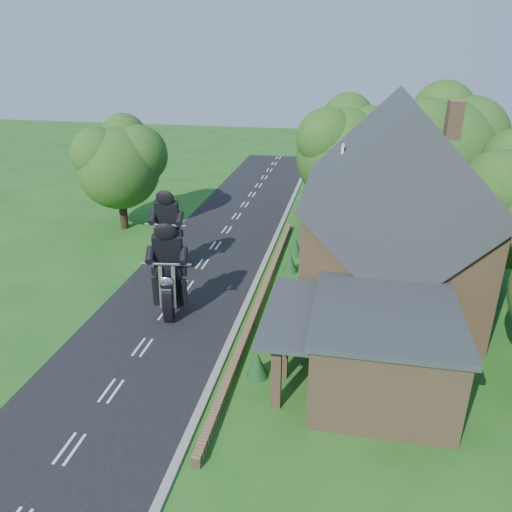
% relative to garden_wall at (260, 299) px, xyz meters
% --- Properties ---
extents(ground, '(120.00, 120.00, 0.00)m').
position_rel_garden_wall_xyz_m(ground, '(-4.30, -5.00, -0.20)').
color(ground, '#1F5718').
rests_on(ground, ground).
extents(road, '(7.00, 80.00, 0.02)m').
position_rel_garden_wall_xyz_m(road, '(-4.30, -5.00, -0.19)').
color(road, black).
rests_on(road, ground).
extents(kerb, '(0.30, 80.00, 0.12)m').
position_rel_garden_wall_xyz_m(kerb, '(-0.65, -5.00, -0.14)').
color(kerb, gray).
rests_on(kerb, ground).
extents(garden_wall, '(0.30, 22.00, 0.40)m').
position_rel_garden_wall_xyz_m(garden_wall, '(0.00, 0.00, 0.00)').
color(garden_wall, olive).
rests_on(garden_wall, ground).
extents(house, '(9.54, 8.64, 10.24)m').
position_rel_garden_wall_xyz_m(house, '(6.19, 1.00, 4.14)').
color(house, olive).
rests_on(house, ground).
extents(annex, '(7.05, 5.94, 3.44)m').
position_rel_garden_wall_xyz_m(annex, '(5.57, -5.80, 1.57)').
color(annex, olive).
rests_on(annex, ground).
extents(tree_behind_house, '(7.81, 7.20, 10.08)m').
position_rel_garden_wall_xyz_m(tree_behind_house, '(9.88, 11.14, 6.03)').
color(tree_behind_house, black).
rests_on(tree_behind_house, ground).
extents(tree_behind_left, '(6.94, 6.40, 9.16)m').
position_rel_garden_wall_xyz_m(tree_behind_left, '(3.86, 12.13, 5.53)').
color(tree_behind_left, black).
rests_on(tree_behind_left, ground).
extents(tree_far_road, '(6.08, 5.60, 7.84)m').
position_rel_garden_wall_xyz_m(tree_far_road, '(-11.16, 9.11, 4.64)').
color(tree_far_road, black).
rests_on(tree_far_road, ground).
extents(shrub_a, '(0.90, 0.90, 1.10)m').
position_rel_garden_wall_xyz_m(shrub_a, '(1.00, -6.00, 0.35)').
color(shrub_a, '#123B1A').
rests_on(shrub_a, ground).
extents(shrub_b, '(0.90, 0.90, 1.10)m').
position_rel_garden_wall_xyz_m(shrub_b, '(1.00, -3.50, 0.35)').
color(shrub_b, '#123B1A').
rests_on(shrub_b, ground).
extents(shrub_c, '(0.90, 0.90, 1.10)m').
position_rel_garden_wall_xyz_m(shrub_c, '(1.00, -1.00, 0.35)').
color(shrub_c, '#123B1A').
rests_on(shrub_c, ground).
extents(shrub_d, '(0.90, 0.90, 1.10)m').
position_rel_garden_wall_xyz_m(shrub_d, '(1.00, 4.00, 0.35)').
color(shrub_d, '#123B1A').
rests_on(shrub_d, ground).
extents(shrub_e, '(0.90, 0.90, 1.10)m').
position_rel_garden_wall_xyz_m(shrub_e, '(1.00, 6.50, 0.35)').
color(shrub_e, '#123B1A').
rests_on(shrub_e, ground).
extents(shrub_f, '(0.90, 0.90, 1.10)m').
position_rel_garden_wall_xyz_m(shrub_f, '(1.00, 9.00, 0.35)').
color(shrub_f, '#123B1A').
rests_on(shrub_f, ground).
extents(motorcycle_lead, '(0.61, 1.59, 1.45)m').
position_rel_garden_wall_xyz_m(motorcycle_lead, '(-3.96, -2.12, 0.52)').
color(motorcycle_lead, black).
rests_on(motorcycle_lead, ground).
extents(motorcycle_follow, '(0.47, 1.58, 1.45)m').
position_rel_garden_wall_xyz_m(motorcycle_follow, '(-5.82, 2.82, 0.53)').
color(motorcycle_follow, black).
rests_on(motorcycle_follow, ground).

